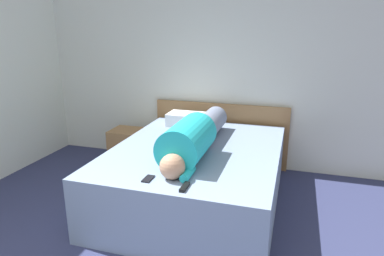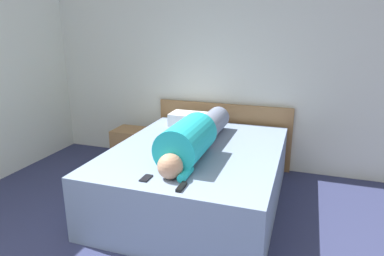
{
  "view_description": "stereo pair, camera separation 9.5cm",
  "coord_description": "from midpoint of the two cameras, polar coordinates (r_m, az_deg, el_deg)",
  "views": [
    {
      "loc": [
        1.1,
        -0.55,
        1.74
      ],
      "look_at": [
        0.21,
        2.37,
        0.84
      ],
      "focal_mm": 32.0,
      "sensor_mm": 36.0,
      "label": 1
    },
    {
      "loc": [
        1.19,
        -0.52,
        1.74
      ],
      "look_at": [
        0.21,
        2.37,
        0.84
      ],
      "focal_mm": 32.0,
      "sensor_mm": 36.0,
      "label": 2
    }
  ],
  "objects": [
    {
      "name": "bed",
      "position": [
        3.51,
        -0.05,
        -7.9
      ],
      "size": [
        1.61,
        2.03,
        0.59
      ],
      "color": "#7589A8",
      "rests_on": "ground_plane"
    },
    {
      "name": "cell_phone",
      "position": [
        2.75,
        -8.31,
        -8.37
      ],
      "size": [
        0.06,
        0.13,
        0.01
      ],
      "color": "black",
      "rests_on": "bed"
    },
    {
      "name": "headboard",
      "position": [
        4.46,
        4.08,
        -1.02
      ],
      "size": [
        1.73,
        0.04,
        0.81
      ],
      "color": "olive",
      "rests_on": "ground_plane"
    },
    {
      "name": "pillow_near_headboard",
      "position": [
        4.16,
        -1.12,
        1.44
      ],
      "size": [
        0.52,
        0.3,
        0.15
      ],
      "color": "white",
      "rests_on": "bed"
    },
    {
      "name": "wall_back",
      "position": [
        4.4,
        1.84,
        10.66
      ],
      "size": [
        5.56,
        0.06,
        2.6
      ],
      "color": "silver",
      "rests_on": "ground_plane"
    },
    {
      "name": "person_lying",
      "position": [
        3.23,
        -0.38,
        -1.43
      ],
      "size": [
        0.37,
        1.62,
        0.37
      ],
      "color": "tan",
      "rests_on": "bed"
    },
    {
      "name": "tv_remote",
      "position": [
        2.58,
        -2.32,
        -9.8
      ],
      "size": [
        0.04,
        0.15,
        0.02
      ],
      "color": "black",
      "rests_on": "bed"
    },
    {
      "name": "nightstand",
      "position": [
        4.55,
        -10.87,
        -3.19
      ],
      "size": [
        0.47,
        0.37,
        0.47
      ],
      "color": "olive",
      "rests_on": "ground_plane"
    }
  ]
}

